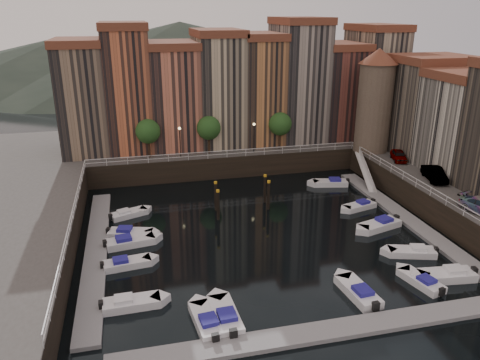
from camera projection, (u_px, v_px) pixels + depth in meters
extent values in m
plane|color=black|center=(259.00, 230.00, 48.43)|extent=(200.00, 200.00, 0.00)
cube|color=black|center=(214.00, 148.00, 71.67)|extent=(80.00, 20.00, 3.00)
cube|color=gray|center=(96.00, 250.00, 43.93)|extent=(2.00, 28.00, 0.35)
cube|color=gray|center=(405.00, 217.00, 50.99)|extent=(2.00, 28.00, 0.35)
cube|color=gray|center=(324.00, 332.00, 32.84)|extent=(30.00, 2.00, 0.35)
cone|color=#2D382D|center=(64.00, 61.00, 140.01)|extent=(80.00, 80.00, 14.00)
cone|color=#2D382D|center=(181.00, 52.00, 146.94)|extent=(100.00, 100.00, 18.00)
cone|color=#2D382D|center=(286.00, 59.00, 155.59)|extent=(70.00, 70.00, 12.00)
cube|color=#836B53|center=(84.00, 101.00, 62.55)|extent=(6.00, 10.00, 14.00)
cube|color=brown|center=(77.00, 42.00, 59.98)|extent=(6.30, 10.30, 1.00)
cube|color=#C7653E|center=(128.00, 91.00, 63.49)|extent=(5.80, 10.00, 16.00)
cube|color=brown|center=(123.00, 26.00, 60.58)|extent=(6.10, 10.30, 1.00)
cube|color=#D37556|center=(174.00, 99.00, 65.26)|extent=(6.50, 10.00, 13.50)
cube|color=brown|center=(171.00, 45.00, 62.78)|extent=(6.80, 10.30, 1.00)
cube|color=#C3AD8A|center=(218.00, 92.00, 66.39)|extent=(6.20, 10.00, 15.00)
cube|color=brown|center=(217.00, 33.00, 63.64)|extent=(6.50, 10.30, 1.00)
cube|color=#BD7A45|center=(258.00, 92.00, 67.76)|extent=(5.60, 10.00, 14.50)
cube|color=brown|center=(259.00, 36.00, 65.10)|extent=(5.90, 10.30, 1.00)
cube|color=gray|center=(298.00, 83.00, 68.72)|extent=(6.40, 10.00, 16.50)
cube|color=brown|center=(300.00, 21.00, 65.72)|extent=(6.70, 10.30, 1.00)
cube|color=brown|center=(336.00, 94.00, 70.67)|extent=(6.00, 10.00, 13.00)
cube|color=brown|center=(339.00, 46.00, 68.27)|extent=(6.30, 10.30, 1.00)
cube|color=tan|center=(373.00, 84.00, 71.54)|extent=(5.90, 10.00, 15.50)
cube|color=brown|center=(378.00, 27.00, 68.71)|extent=(6.20, 10.30, 1.00)
cube|color=#6E6253|center=(428.00, 109.00, 62.08)|extent=(9.00, 8.00, 12.00)
cube|color=brown|center=(435.00, 59.00, 59.85)|extent=(9.30, 8.30, 1.00)
cube|color=beige|center=(468.00, 127.00, 54.94)|extent=(9.00, 8.00, 11.00)
cube|color=brown|center=(477.00, 75.00, 52.88)|extent=(9.30, 8.30, 1.00)
cylinder|color=#6B5B4C|center=(374.00, 108.00, 62.95)|extent=(4.60, 4.60, 12.00)
cone|color=brown|center=(379.00, 56.00, 60.61)|extent=(5.20, 5.20, 2.00)
cylinder|color=black|center=(149.00, 149.00, 61.44)|extent=(0.30, 0.30, 2.40)
sphere|color=#1E4719|center=(148.00, 131.00, 60.62)|extent=(3.20, 3.20, 3.20)
cylinder|color=black|center=(209.00, 145.00, 63.18)|extent=(0.30, 0.30, 2.40)
sphere|color=#1E4719|center=(209.00, 128.00, 62.36)|extent=(3.20, 3.20, 3.20)
cylinder|color=black|center=(280.00, 141.00, 65.36)|extent=(0.30, 0.30, 2.40)
sphere|color=#1E4719|center=(280.00, 124.00, 64.54)|extent=(3.20, 3.20, 3.20)
cylinder|color=black|center=(180.00, 143.00, 61.13)|extent=(0.12, 0.12, 4.00)
sphere|color=#FFD88C|center=(179.00, 128.00, 60.44)|extent=(0.36, 0.36, 0.36)
cylinder|color=black|center=(254.00, 139.00, 63.30)|extent=(0.12, 0.12, 4.00)
sphere|color=#FFD88C|center=(254.00, 124.00, 62.62)|extent=(0.36, 0.36, 0.36)
cube|color=white|center=(227.00, 151.00, 61.70)|extent=(36.00, 0.08, 0.08)
cube|color=white|center=(227.00, 154.00, 61.85)|extent=(36.00, 0.06, 0.06)
cube|color=white|center=(424.00, 183.00, 50.08)|extent=(0.08, 34.00, 0.08)
cube|color=white|center=(423.00, 187.00, 50.24)|extent=(0.06, 34.00, 0.06)
cube|color=white|center=(71.00, 215.00, 42.24)|extent=(0.08, 34.00, 0.08)
cube|color=white|center=(72.00, 220.00, 42.40)|extent=(0.06, 34.00, 0.06)
cube|color=white|center=(365.00, 171.00, 60.69)|extent=(2.78, 8.26, 2.81)
cube|color=white|center=(366.00, 167.00, 60.52)|extent=(1.93, 8.32, 3.65)
cylinder|color=black|center=(218.00, 207.00, 50.23)|extent=(0.32, 0.32, 3.60)
cylinder|color=gold|center=(218.00, 191.00, 49.60)|extent=(0.36, 0.36, 0.25)
cylinder|color=black|center=(216.00, 198.00, 52.64)|extent=(0.32, 0.32, 3.60)
cylinder|color=gold|center=(216.00, 183.00, 52.00)|extent=(0.36, 0.36, 0.25)
cylinder|color=black|center=(268.00, 197.00, 52.90)|extent=(0.32, 0.32, 3.60)
cylinder|color=gold|center=(269.00, 182.00, 52.26)|extent=(0.36, 0.36, 0.25)
cylinder|color=black|center=(265.00, 190.00, 54.83)|extent=(0.32, 0.32, 3.60)
cylinder|color=gold|center=(265.00, 176.00, 54.19)|extent=(0.36, 0.36, 0.25)
cube|color=white|center=(132.00, 304.00, 35.77)|extent=(4.36, 1.78, 0.74)
cube|color=white|center=(124.00, 300.00, 35.47)|extent=(1.40, 1.21, 0.49)
cube|color=black|center=(101.00, 305.00, 35.14)|extent=(0.36, 0.50, 0.69)
cube|color=white|center=(127.00, 264.00, 41.40)|extent=(4.26, 2.06, 0.70)
cube|color=navy|center=(120.00, 261.00, 41.08)|extent=(1.43, 1.27, 0.47)
cube|color=black|center=(102.00, 266.00, 40.62)|extent=(0.38, 0.50, 0.65)
cube|color=white|center=(131.00, 242.00, 45.18)|extent=(4.78, 2.43, 0.78)
cube|color=navy|center=(124.00, 239.00, 44.80)|extent=(1.62, 1.45, 0.52)
cube|color=black|center=(105.00, 244.00, 44.25)|extent=(0.44, 0.57, 0.73)
cube|color=white|center=(131.00, 234.00, 46.90)|extent=(4.62, 2.78, 0.74)
cube|color=navy|center=(125.00, 230.00, 46.77)|extent=(1.65, 1.51, 0.49)
cube|color=black|center=(108.00, 231.00, 46.89)|extent=(0.46, 0.57, 0.69)
cube|color=white|center=(129.00, 214.00, 51.47)|extent=(4.25, 2.91, 0.68)
cube|color=white|center=(124.00, 212.00, 51.04)|extent=(1.58, 1.48, 0.45)
cube|color=black|center=(111.00, 217.00, 50.26)|extent=(0.46, 0.54, 0.63)
cube|color=white|center=(446.00, 276.00, 39.44)|extent=(4.85, 2.33, 0.80)
cube|color=white|center=(454.00, 270.00, 39.34)|extent=(1.63, 1.44, 0.53)
cube|color=black|center=(474.00, 271.00, 39.62)|extent=(0.43, 0.57, 0.74)
cube|color=white|center=(412.00, 252.00, 43.32)|extent=(4.50, 2.76, 0.72)
cube|color=white|center=(418.00, 248.00, 43.14)|extent=(1.61, 1.48, 0.48)
cube|color=black|center=(436.00, 251.00, 43.12)|extent=(0.46, 0.55, 0.67)
cube|color=white|center=(379.00, 225.00, 48.64)|extent=(5.00, 3.03, 0.80)
cube|color=navy|center=(384.00, 220.00, 48.77)|extent=(1.78, 1.64, 0.53)
cube|color=black|center=(396.00, 218.00, 49.68)|extent=(0.50, 0.61, 0.74)
cube|color=white|center=(359.00, 206.00, 53.46)|extent=(4.22, 2.52, 0.68)
cube|color=navy|center=(363.00, 202.00, 53.57)|extent=(1.50, 1.37, 0.45)
cube|color=black|center=(373.00, 201.00, 54.32)|extent=(0.42, 0.52, 0.63)
cube|color=white|center=(330.00, 183.00, 60.55)|extent=(4.62, 2.54, 0.74)
cube|color=navy|center=(335.00, 180.00, 60.42)|extent=(1.60, 1.45, 0.50)
cube|color=black|center=(348.00, 181.00, 60.53)|extent=(0.44, 0.56, 0.69)
cube|color=white|center=(206.00, 321.00, 33.74)|extent=(2.16, 4.57, 0.75)
cube|color=navy|center=(209.00, 321.00, 33.05)|extent=(1.35, 1.52, 0.50)
cube|color=black|center=(216.00, 338.00, 31.61)|extent=(0.54, 0.40, 0.70)
cube|color=white|center=(225.00, 316.00, 34.27)|extent=(1.99, 4.74, 0.80)
cube|color=navy|center=(227.00, 316.00, 33.53)|extent=(1.33, 1.54, 0.53)
cube|color=black|center=(233.00, 334.00, 31.97)|extent=(0.55, 0.39, 0.74)
cube|color=white|center=(358.00, 292.00, 37.19)|extent=(2.20, 4.74, 0.78)
cube|color=navy|center=(363.00, 291.00, 36.48)|extent=(1.38, 1.57, 0.52)
cube|color=black|center=(376.00, 306.00, 34.97)|extent=(0.55, 0.41, 0.73)
cube|color=white|center=(421.00, 281.00, 38.74)|extent=(2.46, 4.28, 0.69)
cube|color=navy|center=(427.00, 280.00, 38.13)|extent=(1.37, 1.51, 0.46)
cube|color=black|center=(442.00, 292.00, 36.89)|extent=(0.52, 0.42, 0.64)
imported|color=gray|center=(399.00, 156.00, 60.25)|extent=(2.76, 4.26, 1.35)
imported|color=gray|center=(434.00, 175.00, 53.22)|extent=(2.78, 4.94, 1.54)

